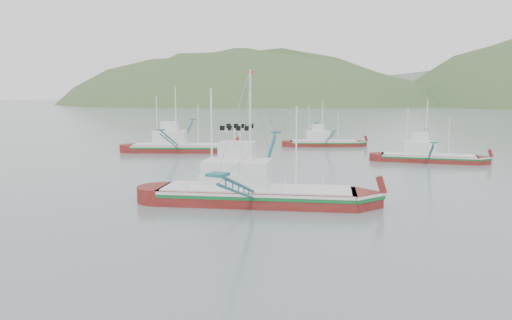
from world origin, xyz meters
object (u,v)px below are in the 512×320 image
at_px(main_boat, 255,177).
at_px(bg_boat_right, 427,151).
at_px(bg_boat_far, 324,136).
at_px(bg_boat_left, 179,138).

distance_m(main_boat, bg_boat_right, 35.38).
height_order(main_boat, bg_boat_right, main_boat).
xyz_separation_m(bg_boat_right, bg_boat_far, (-19.04, 13.93, 0.35)).
xyz_separation_m(main_boat, bg_boat_right, (10.48, 33.79, -0.89)).
bearing_deg(bg_boat_right, bg_boat_far, 135.63).
distance_m(bg_boat_right, bg_boat_far, 23.60).
relative_size(main_boat, bg_boat_left, 1.11).
height_order(main_boat, bg_boat_left, main_boat).
xyz_separation_m(main_boat, bg_boat_far, (-8.56, 47.72, -0.54)).
relative_size(bg_boat_right, bg_boat_left, 0.86).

